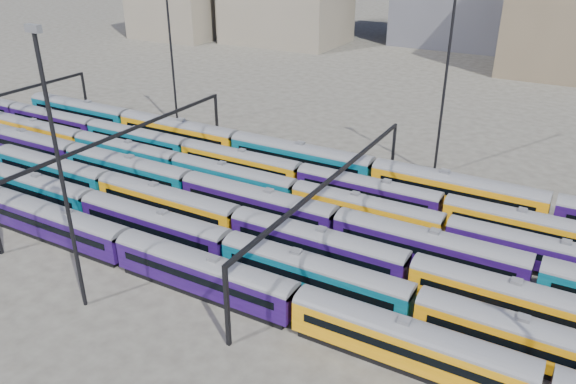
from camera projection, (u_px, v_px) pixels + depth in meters
The scene contains 13 objects.
ground at pixel (255, 220), 67.92m from camera, with size 500.00×500.00×0.00m, color #3C3933.
rake_0 at pixel (204, 270), 53.35m from camera, with size 140.80×2.94×4.95m.
rake_1 at pixel (228, 245), 57.61m from camera, with size 118.48×2.89×4.86m.
rake_2 at pixel (317, 242), 58.12m from camera, with size 99.54×2.92×4.91m.
rake_3 at pixel (336, 221), 62.06m from camera, with size 123.55×3.01×5.07m.
rake_4 at pixel (232, 176), 73.77m from camera, with size 131.01×2.74×4.60m.
rake_5 at pixel (186, 148), 82.87m from camera, with size 114.22×2.79×4.68m.
rake_6 at pixel (300, 155), 79.33m from camera, with size 109.58×3.21×5.41m.
gantry_1 at pixel (126, 139), 73.84m from camera, with size 0.35×40.35×8.03m.
gantry_2 at pixel (332, 186), 60.58m from camera, with size 0.35×40.35×8.03m.
mast_1 at pixel (171, 48), 92.49m from camera, with size 1.40×0.50×25.60m.
mast_2 at pixel (60, 168), 46.81m from camera, with size 1.40×0.50×25.60m.
mast_3 at pixel (446, 78), 74.17m from camera, with size 1.40×0.50×25.60m.
Camera 1 is at (32.75, -50.26, 32.28)m, focal length 35.00 mm.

